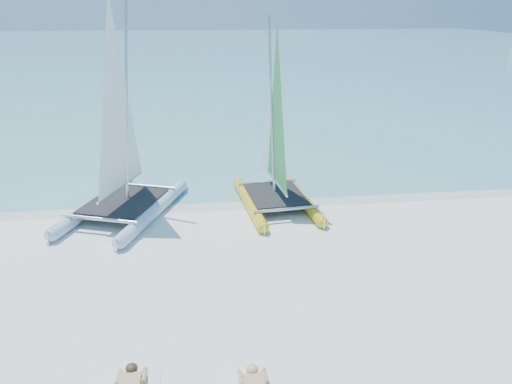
# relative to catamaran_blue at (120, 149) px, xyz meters

# --- Properties ---
(ground) EXTENTS (140.00, 140.00, 0.00)m
(ground) POSITION_rel_catamaran_blue_xyz_m (3.41, -5.04, -2.11)
(ground) COLOR white
(ground) RESTS_ON ground
(sea) EXTENTS (140.00, 115.00, 0.01)m
(sea) POSITION_rel_catamaran_blue_xyz_m (3.41, 57.96, -2.10)
(sea) COLOR #7DD0CB
(sea) RESTS_ON ground
(wet_sand_strip) EXTENTS (140.00, 1.40, 0.01)m
(wet_sand_strip) POSITION_rel_catamaran_blue_xyz_m (3.41, 0.46, -2.10)
(wet_sand_strip) COLOR silver
(wet_sand_strip) RESTS_ON ground
(catamaran_blue) EXTENTS (4.11, 5.71, 7.06)m
(catamaran_blue) POSITION_rel_catamaran_blue_xyz_m (0.00, 0.00, 0.00)
(catamaran_blue) COLOR silver
(catamaran_blue) RESTS_ON ground
(catamaran_yellow) EXTENTS (2.56, 4.92, 6.16)m
(catamaran_yellow) POSITION_rel_catamaran_blue_xyz_m (4.82, 0.44, -0.17)
(catamaran_yellow) COLOR yellow
(catamaran_yellow) RESTS_ON ground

